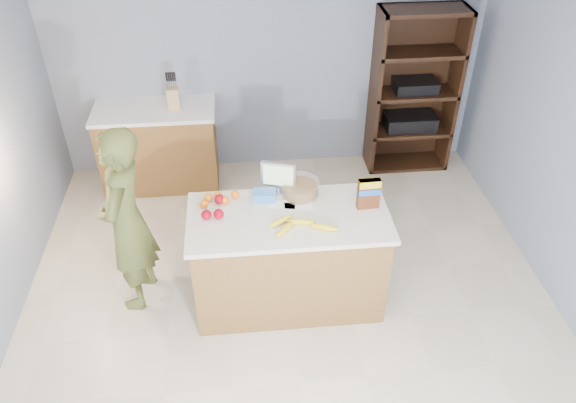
{
  "coord_description": "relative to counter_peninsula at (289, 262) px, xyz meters",
  "views": [
    {
      "loc": [
        -0.33,
        -3.06,
        3.56
      ],
      "look_at": [
        0.0,
        0.35,
        1.0
      ],
      "focal_mm": 35.0,
      "sensor_mm": 36.0,
      "label": 1
    }
  ],
  "objects": [
    {
      "name": "salad_bowl",
      "position": [
        0.12,
        0.27,
        0.54
      ],
      "size": [
        0.3,
        0.3,
        0.13
      ],
      "color": "#267219",
      "rests_on": "counter_peninsula"
    },
    {
      "name": "envelopes",
      "position": [
        0.02,
        0.13,
        0.49
      ],
      "size": [
        0.36,
        0.16,
        0.0
      ],
      "color": "white",
      "rests_on": "counter_peninsula"
    },
    {
      "name": "knife_block",
      "position": [
        -0.98,
        1.88,
        0.6
      ],
      "size": [
        0.12,
        0.1,
        0.31
      ],
      "color": "tan",
      "rests_on": "back_cabinet"
    },
    {
      "name": "bananas",
      "position": [
        0.05,
        -0.14,
        0.51
      ],
      "size": [
        0.53,
        0.28,
        0.05
      ],
      "color": "yellow",
      "rests_on": "counter_peninsula"
    },
    {
      "name": "blue_carton",
      "position": [
        -0.17,
        0.23,
        0.52
      ],
      "size": [
        0.19,
        0.13,
        0.08
      ],
      "primitive_type": "cube",
      "rotation": [
        0.0,
        0.0,
        -0.08
      ],
      "color": "blue",
      "rests_on": "counter_peninsula"
    },
    {
      "name": "floor",
      "position": [
        0.0,
        -0.3,
        -0.42
      ],
      "size": [
        4.5,
        5.0,
        0.02
      ],
      "primitive_type": "cube",
      "color": "beige",
      "rests_on": "ground"
    },
    {
      "name": "walls",
      "position": [
        0.0,
        -0.3,
        1.24
      ],
      "size": [
        4.52,
        5.02,
        2.51
      ],
      "color": "gray",
      "rests_on": "ground"
    },
    {
      "name": "tv",
      "position": [
        -0.05,
        0.32,
        0.64
      ],
      "size": [
        0.28,
        0.12,
        0.28
      ],
      "color": "silver",
      "rests_on": "counter_peninsula"
    },
    {
      "name": "shelving_unit",
      "position": [
        1.55,
        2.05,
        0.45
      ],
      "size": [
        0.9,
        0.4,
        1.8
      ],
      "color": "black",
      "rests_on": "ground"
    },
    {
      "name": "apples",
      "position": [
        -0.56,
        0.08,
        0.52
      ],
      "size": [
        0.18,
        0.27,
        0.08
      ],
      "color": "#950213",
      "rests_on": "counter_peninsula"
    },
    {
      "name": "person",
      "position": [
        -1.26,
        0.16,
        0.4
      ],
      "size": [
        0.47,
        0.64,
        1.62
      ],
      "primitive_type": "imported",
      "rotation": [
        0.0,
        0.0,
        -1.72
      ],
      "color": "#4B5325",
      "rests_on": "ground"
    },
    {
      "name": "counter_peninsula",
      "position": [
        0.0,
        0.0,
        0.0
      ],
      "size": [
        1.56,
        0.76,
        0.9
      ],
      "color": "brown",
      "rests_on": "ground"
    },
    {
      "name": "back_cabinet",
      "position": [
        -1.2,
        1.9,
        0.04
      ],
      "size": [
        1.24,
        0.62,
        0.9
      ],
      "color": "brown",
      "rests_on": "ground"
    },
    {
      "name": "oranges",
      "position": [
        -0.53,
        0.23,
        0.52
      ],
      "size": [
        0.31,
        0.17,
        0.07
      ],
      "color": "orange",
      "rests_on": "counter_peninsula"
    },
    {
      "name": "cereal_box",
      "position": [
        0.62,
        0.05,
        0.63
      ],
      "size": [
        0.17,
        0.07,
        0.26
      ],
      "color": "#592B14",
      "rests_on": "counter_peninsula"
    }
  ]
}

